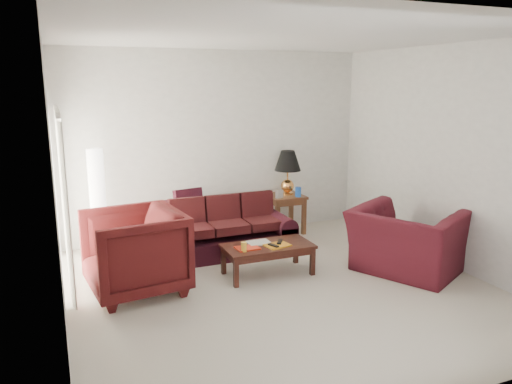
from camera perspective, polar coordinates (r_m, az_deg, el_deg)
floor at (r=6.29m, az=2.99°, el=-10.95°), size 5.00×5.00×0.00m
blinds at (r=6.67m, az=-21.20°, el=-0.68°), size 0.10×2.00×2.16m
sofa at (r=7.36m, az=-3.37°, el=-4.10°), size 1.99×0.89×0.81m
throw_pillow at (r=7.74m, az=-7.69°, el=-1.25°), size 0.47×0.29×0.46m
end_table at (r=8.45m, az=3.29°, el=-2.47°), size 0.59×0.59×0.64m
table_lamp at (r=8.36m, az=3.63°, el=2.22°), size 0.57×0.57×0.74m
clock at (r=8.14m, az=2.69°, el=-0.24°), size 0.14×0.08×0.13m
blue_canister at (r=8.26m, az=4.83°, el=0.01°), size 0.11×0.11×0.16m
picture_frame at (r=8.45m, az=1.98°, el=0.36°), size 0.19×0.21×0.06m
floor_lamp at (r=7.47m, az=-17.62°, el=-1.25°), size 0.33×0.33×1.61m
armchair_left at (r=6.19m, az=-13.72°, el=-6.67°), size 1.24×1.21×1.02m
armchair_right at (r=6.95m, az=16.80°, el=-5.39°), size 1.64×1.71×0.86m
coffee_table at (r=6.65m, az=1.36°, el=-7.73°), size 1.28×0.87×0.41m
magazine_red at (r=6.43m, az=-0.99°, el=-6.42°), size 0.30×0.23×0.02m
magazine_white at (r=6.64m, az=0.32°, el=-5.81°), size 0.30×0.22×0.02m
magazine_orange at (r=6.54m, az=2.46°, el=-6.10°), size 0.35×0.29×0.02m
remote_a at (r=6.47m, az=2.00°, el=-6.11°), size 0.10×0.17×0.02m
remote_b at (r=6.62m, az=2.75°, el=-5.68°), size 0.15×0.18×0.02m
yellow_glass at (r=6.31m, az=-1.39°, el=-6.29°), size 0.08×0.08×0.12m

